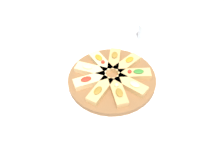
# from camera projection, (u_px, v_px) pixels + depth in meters

# --- Properties ---
(ground_plane) EXTENTS (3.00, 3.00, 0.00)m
(ground_plane) POSITION_uv_depth(u_px,v_px,m) (112.00, 80.00, 0.94)
(ground_plane) COLOR white
(serving_board) EXTENTS (0.37, 0.37, 0.02)m
(serving_board) POSITION_uv_depth(u_px,v_px,m) (112.00, 78.00, 0.93)
(serving_board) COLOR brown
(serving_board) RESTS_ON ground_plane
(focaccia_slice_0) EXTENTS (0.15, 0.10, 0.03)m
(focaccia_slice_0) POSITION_uv_depth(u_px,v_px,m) (127.00, 64.00, 0.97)
(focaccia_slice_0) COLOR tan
(focaccia_slice_0) RESTS_ON serving_board
(focaccia_slice_1) EXTENTS (0.10, 0.15, 0.03)m
(focaccia_slice_1) POSITION_uv_depth(u_px,v_px,m) (114.00, 60.00, 0.98)
(focaccia_slice_1) COLOR tan
(focaccia_slice_1) RESTS_ON serving_board
(focaccia_slice_2) EXTENTS (0.08, 0.15, 0.04)m
(focaccia_slice_2) POSITION_uv_depth(u_px,v_px,m) (101.00, 62.00, 0.97)
(focaccia_slice_2) COLOR #E5C689
(focaccia_slice_2) RESTS_ON serving_board
(focaccia_slice_3) EXTENTS (0.14, 0.12, 0.03)m
(focaccia_slice_3) POSITION_uv_depth(u_px,v_px,m) (91.00, 70.00, 0.94)
(focaccia_slice_3) COLOR #E5C689
(focaccia_slice_3) RESTS_ON serving_board
(focaccia_slice_4) EXTENTS (0.14, 0.05, 0.03)m
(focaccia_slice_4) POSITION_uv_depth(u_px,v_px,m) (90.00, 81.00, 0.89)
(focaccia_slice_4) COLOR #E5C689
(focaccia_slice_4) RESTS_ON serving_board
(focaccia_slice_5) EXTENTS (0.14, 0.13, 0.03)m
(focaccia_slice_5) POSITION_uv_depth(u_px,v_px,m) (100.00, 90.00, 0.86)
(focaccia_slice_5) COLOR tan
(focaccia_slice_5) RESTS_ON serving_board
(focaccia_slice_6) EXTENTS (0.06, 0.14, 0.04)m
(focaccia_slice_6) POSITION_uv_depth(u_px,v_px,m) (118.00, 92.00, 0.85)
(focaccia_slice_6) COLOR tan
(focaccia_slice_6) RESTS_ON serving_board
(focaccia_slice_7) EXTENTS (0.12, 0.14, 0.03)m
(focaccia_slice_7) POSITION_uv_depth(u_px,v_px,m) (131.00, 85.00, 0.88)
(focaccia_slice_7) COLOR tan
(focaccia_slice_7) RESTS_ON serving_board
(focaccia_slice_8) EXTENTS (0.15, 0.09, 0.04)m
(focaccia_slice_8) POSITION_uv_depth(u_px,v_px,m) (134.00, 74.00, 0.92)
(focaccia_slice_8) COLOR tan
(focaccia_slice_8) RESTS_ON serving_board
(water_glass) EXTENTS (0.07, 0.07, 0.08)m
(water_glass) POSITION_uv_depth(u_px,v_px,m) (145.00, 31.00, 1.12)
(water_glass) COLOR silver
(water_glass) RESTS_ON ground_plane
(napkin_stack) EXTENTS (0.16, 0.14, 0.00)m
(napkin_stack) POSITION_uv_depth(u_px,v_px,m) (82.00, 31.00, 1.19)
(napkin_stack) COLOR white
(napkin_stack) RESTS_ON ground_plane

